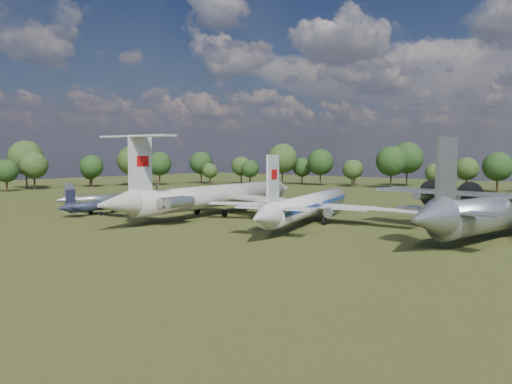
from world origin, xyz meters
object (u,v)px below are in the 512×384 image
Objects in this scene: tu104_jet at (310,209)px; small_prop_west at (97,208)px; il62_airliner at (218,200)px; small_prop_northwest at (98,201)px; an12_transport at (501,216)px; person_on_il62 at (157,185)px.

tu104_jet is 37.76m from small_prop_west.
il62_airliner is 21.24m from small_prop_west.
tu104_jet is at bearing 20.33° from small_prop_west.
il62_airliner is 27.48m from small_prop_northwest.
tu104_jet is 26.47m from an12_transport.
small_prop_northwest is (-45.09, -8.13, -0.98)m from tu104_jet.
small_prop_west is 10.14× the size of person_on_il62.
small_prop_northwest is (-26.55, -6.98, -1.35)m from il62_airliner.
an12_transport is 72.30m from small_prop_northwest.
il62_airliner is 1.29× the size of an12_transport.
small_prop_west is 18.19m from person_on_il62.
small_prop_northwest is at bearing 144.13° from small_prop_west.
tu104_jet is at bearing -1.80° from il62_airliner.
person_on_il62 is at bearing -90.00° from il62_airliner.
small_prop_northwest is (-10.40, 6.75, 0.07)m from small_prop_west.
il62_airliner reaches higher than small_prop_northwest.
person_on_il62 is at bearing -5.56° from small_prop_west.
small_prop_west is (-34.69, -14.88, -1.05)m from tu104_jet.
il62_airliner is 3.11× the size of small_prop_northwest.
small_prop_west is (-60.77, -19.38, -1.53)m from an12_transport.
il62_airliner is at bearing -99.36° from person_on_il62.
small_prop_northwest is (-71.17, -12.63, -1.46)m from an12_transport.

